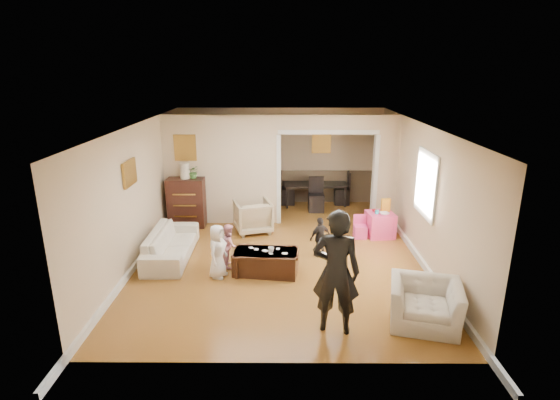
{
  "coord_description": "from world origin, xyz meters",
  "views": [
    {
      "loc": [
        0.05,
        -8.19,
        3.62
      ],
      "look_at": [
        0.0,
        0.2,
        1.05
      ],
      "focal_mm": 27.8,
      "sensor_mm": 36.0,
      "label": 1
    }
  ],
  "objects_px": {
    "coffee_cup": "(271,250)",
    "child_toddler": "(320,237)",
    "dining_table": "(314,193)",
    "child_kneel_b": "(229,245)",
    "armchair_front": "(425,304)",
    "armchair_back": "(253,216)",
    "table_lamp": "(185,171)",
    "coffee_table": "(266,262)",
    "sofa": "(171,244)",
    "play_table": "(380,224)",
    "child_kneel_a": "(218,251)",
    "adult_person": "(336,272)",
    "cyan_cup": "(377,212)",
    "dresser": "(187,202)"
  },
  "relations": [
    {
      "from": "child_kneel_a",
      "to": "cyan_cup",
      "type": "bearing_deg",
      "value": -40.96
    },
    {
      "from": "dresser",
      "to": "child_kneel_a",
      "type": "bearing_deg",
      "value": -67.3
    },
    {
      "from": "dining_table",
      "to": "child_kneel_b",
      "type": "bearing_deg",
      "value": -120.3
    },
    {
      "from": "child_kneel_b",
      "to": "child_toddler",
      "type": "relative_size",
      "value": 1.03
    },
    {
      "from": "armchair_back",
      "to": "armchair_front",
      "type": "bearing_deg",
      "value": 109.89
    },
    {
      "from": "sofa",
      "to": "dining_table",
      "type": "xyz_separation_m",
      "value": [
        3.08,
        3.57,
        0.02
      ]
    },
    {
      "from": "coffee_table",
      "to": "play_table",
      "type": "relative_size",
      "value": 2.02
    },
    {
      "from": "child_toddler",
      "to": "sofa",
      "type": "bearing_deg",
      "value": -30.53
    },
    {
      "from": "dresser",
      "to": "armchair_front",
      "type": "bearing_deg",
      "value": -43.45
    },
    {
      "from": "table_lamp",
      "to": "play_table",
      "type": "distance_m",
      "value": 4.6
    },
    {
      "from": "cyan_cup",
      "to": "child_kneel_b",
      "type": "bearing_deg",
      "value": -154.08
    },
    {
      "from": "dresser",
      "to": "coffee_table",
      "type": "xyz_separation_m",
      "value": [
        1.95,
        -2.48,
        -0.37
      ]
    },
    {
      "from": "table_lamp",
      "to": "cyan_cup",
      "type": "height_order",
      "value": "table_lamp"
    },
    {
      "from": "coffee_table",
      "to": "sofa",
      "type": "bearing_deg",
      "value": 160.47
    },
    {
      "from": "armchair_back",
      "to": "child_kneel_a",
      "type": "xyz_separation_m",
      "value": [
        -0.48,
        -2.26,
        0.13
      ]
    },
    {
      "from": "armchair_back",
      "to": "coffee_cup",
      "type": "bearing_deg",
      "value": 85.84
    },
    {
      "from": "coffee_cup",
      "to": "child_toddler",
      "type": "height_order",
      "value": "child_toddler"
    },
    {
      "from": "armchair_front",
      "to": "coffee_table",
      "type": "relative_size",
      "value": 0.87
    },
    {
      "from": "play_table",
      "to": "adult_person",
      "type": "height_order",
      "value": "adult_person"
    },
    {
      "from": "play_table",
      "to": "child_kneel_a",
      "type": "bearing_deg",
      "value": -149.05
    },
    {
      "from": "armchair_back",
      "to": "play_table",
      "type": "bearing_deg",
      "value": 158.23
    },
    {
      "from": "child_kneel_b",
      "to": "armchair_front",
      "type": "bearing_deg",
      "value": -134.06
    },
    {
      "from": "armchair_back",
      "to": "child_kneel_b",
      "type": "relative_size",
      "value": 0.96
    },
    {
      "from": "cyan_cup",
      "to": "child_kneel_a",
      "type": "distance_m",
      "value": 3.77
    },
    {
      "from": "table_lamp",
      "to": "cyan_cup",
      "type": "xyz_separation_m",
      "value": [
        4.33,
        -0.68,
        -0.76
      ]
    },
    {
      "from": "armchair_back",
      "to": "table_lamp",
      "type": "relative_size",
      "value": 2.24
    },
    {
      "from": "child_kneel_b",
      "to": "table_lamp",
      "type": "bearing_deg",
      "value": 17.81
    },
    {
      "from": "sofa",
      "to": "play_table",
      "type": "distance_m",
      "value": 4.53
    },
    {
      "from": "armchair_back",
      "to": "dining_table",
      "type": "height_order",
      "value": "armchair_back"
    },
    {
      "from": "play_table",
      "to": "child_kneel_b",
      "type": "bearing_deg",
      "value": -154.06
    },
    {
      "from": "coffee_table",
      "to": "armchair_front",
      "type": "bearing_deg",
      "value": -34.33
    },
    {
      "from": "sofa",
      "to": "armchair_front",
      "type": "height_order",
      "value": "armchair_front"
    },
    {
      "from": "sofa",
      "to": "armchair_front",
      "type": "xyz_separation_m",
      "value": [
        4.28,
        -2.3,
        0.04
      ]
    },
    {
      "from": "child_kneel_b",
      "to": "child_kneel_a",
      "type": "bearing_deg",
      "value": 149.52
    },
    {
      "from": "table_lamp",
      "to": "child_kneel_a",
      "type": "xyz_separation_m",
      "value": [
        1.1,
        -2.63,
        -0.85
      ]
    },
    {
      "from": "armchair_front",
      "to": "adult_person",
      "type": "height_order",
      "value": "adult_person"
    },
    {
      "from": "cyan_cup",
      "to": "dining_table",
      "type": "xyz_separation_m",
      "value": [
        -1.19,
        2.45,
        -0.28
      ]
    },
    {
      "from": "dining_table",
      "to": "play_table",
      "type": "bearing_deg",
      "value": -66.39
    },
    {
      "from": "table_lamp",
      "to": "cyan_cup",
      "type": "distance_m",
      "value": 4.45
    },
    {
      "from": "dresser",
      "to": "dining_table",
      "type": "relative_size",
      "value": 0.67
    },
    {
      "from": "coffee_table",
      "to": "child_kneel_a",
      "type": "xyz_separation_m",
      "value": [
        -0.85,
        -0.15,
        0.28
      ]
    },
    {
      "from": "sofa",
      "to": "adult_person",
      "type": "relative_size",
      "value": 1.06
    },
    {
      "from": "armchair_back",
      "to": "table_lamp",
      "type": "xyz_separation_m",
      "value": [
        -1.57,
        0.37,
        0.98
      ]
    },
    {
      "from": "table_lamp",
      "to": "dining_table",
      "type": "xyz_separation_m",
      "value": [
        3.13,
        1.77,
        -1.04
      ]
    },
    {
      "from": "armchair_front",
      "to": "child_kneel_a",
      "type": "relative_size",
      "value": 1.01
    },
    {
      "from": "coffee_table",
      "to": "table_lamp",
      "type": "bearing_deg",
      "value": 128.21
    },
    {
      "from": "coffee_table",
      "to": "cyan_cup",
      "type": "height_order",
      "value": "cyan_cup"
    },
    {
      "from": "play_table",
      "to": "coffee_cup",
      "type": "bearing_deg",
      "value": -141.44
    },
    {
      "from": "armchair_back",
      "to": "child_toddler",
      "type": "height_order",
      "value": "child_toddler"
    },
    {
      "from": "armchair_front",
      "to": "child_toddler",
      "type": "distance_m",
      "value": 2.73
    }
  ]
}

